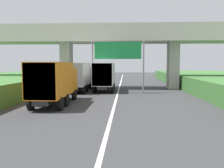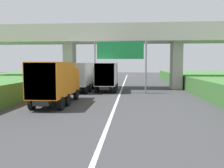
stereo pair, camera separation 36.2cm
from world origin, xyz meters
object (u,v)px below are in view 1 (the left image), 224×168
Objects in this scene: truck_black at (105,75)px; truck_orange at (55,81)px; overhead_highway_sign at (118,54)px; truck_silver at (79,75)px.

truck_black is 1.00× the size of truck_orange.
overhead_highway_sign is 9.52m from truck_orange.
truck_black and truck_orange have the same top height.
overhead_highway_sign reaches higher than truck_orange.
overhead_highway_sign reaches higher than truck_black.
overhead_highway_sign is at bearing -19.19° from truck_silver.
overhead_highway_sign is 0.81× the size of truck_orange.
truck_orange is (-3.12, -10.28, 0.00)m from truck_black.
truck_silver is (0.04, 9.51, 0.00)m from truck_orange.
truck_black and truck_silver have the same top height.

